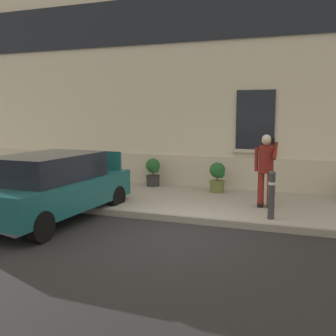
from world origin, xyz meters
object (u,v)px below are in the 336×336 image
Objects in this scene: person_on_phone at (266,166)px; planter_terracotta at (90,169)px; hatchback_car_teal at (53,186)px; bollard_near_person at (272,193)px; planter_charcoal at (153,171)px; planter_olive at (218,177)px.

person_on_phone is 5.95m from planter_terracotta.
bollard_near_person is at bearing 15.04° from hatchback_car_teal.
person_on_phone is at bearing -14.98° from planter_terracotta.
bollard_near_person is 6.50m from planter_terracotta.
planter_terracotta is 2.12m from planter_charcoal.
person_on_phone reaches higher than planter_terracotta.
planter_charcoal is at bearing 79.69° from hatchback_car_teal.
hatchback_car_teal is 4.79× the size of planter_olive.
hatchback_car_teal reaches higher than planter_charcoal.
bollard_near_person is at bearing -35.76° from planter_charcoal.
planter_olive is (2.11, -0.30, 0.00)m from planter_charcoal.
planter_charcoal is at bearing 150.59° from person_on_phone.
planter_terracotta is at bearing 161.82° from person_on_phone.
person_on_phone is 2.19m from planter_olive.
planter_olive is (-1.77, 2.49, -0.11)m from bollard_near_person.
planter_terracotta is (-5.98, 2.54, -0.11)m from bollard_near_person.
hatchback_car_teal reaches higher than bollard_near_person.
planter_charcoal is 1.00× the size of planter_olive.
person_on_phone is 2.03× the size of planter_olive.
planter_olive is (2.84, 3.73, -0.18)m from hatchback_car_teal.
planter_olive is (-1.51, 1.49, -0.55)m from person_on_phone.
planter_charcoal is at bearing 171.96° from planter_olive.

